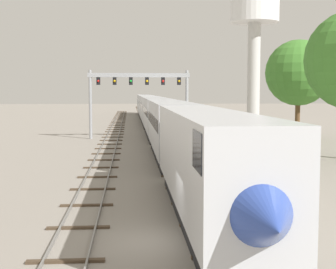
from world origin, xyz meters
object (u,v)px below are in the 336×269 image
(trackside_tree_mid, at_px, (298,73))
(passenger_train, at_px, (154,113))
(signal_gantry, at_px, (139,88))
(water_tower, at_px, (255,17))

(trackside_tree_mid, bearing_deg, passenger_train, 137.23)
(signal_gantry, bearing_deg, water_tower, 59.56)
(passenger_train, relative_size, water_tower, 4.41)
(water_tower, bearing_deg, passenger_train, -125.85)
(passenger_train, height_order, trackside_tree_mid, trackside_tree_mid)
(water_tower, bearing_deg, signal_gantry, -120.44)
(passenger_train, distance_m, water_tower, 42.11)
(passenger_train, xyz_separation_m, water_tower, (22.26, 30.81, 18.13))
(passenger_train, bearing_deg, trackside_tree_mid, -42.77)
(water_tower, bearing_deg, trackside_tree_mid, -98.04)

